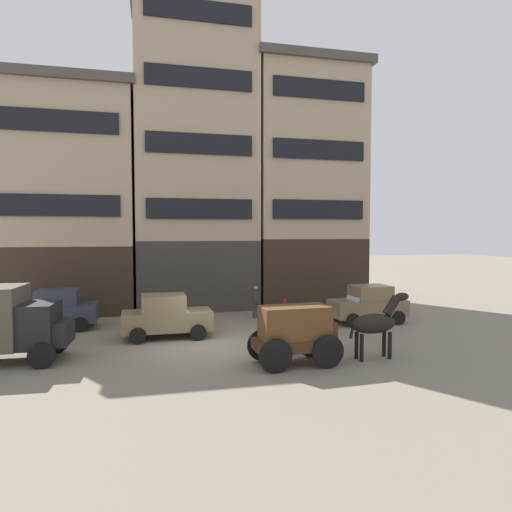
{
  "coord_description": "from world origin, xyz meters",
  "views": [
    {
      "loc": [
        -2.12,
        -16.79,
        4.44
      ],
      "look_at": [
        2.3,
        1.96,
        3.4
      ],
      "focal_mm": 30.64,
      "sensor_mm": 36.0,
      "label": 1
    }
  ],
  "objects_px": {
    "cargo_wagon": "(296,331)",
    "sedan_light": "(166,316)",
    "pedestrian_officer": "(256,299)",
    "draft_horse": "(376,323)",
    "fire_hydrant_curbside": "(285,306)",
    "sedan_parked_curb": "(55,310)",
    "sedan_dark": "(368,304)"
  },
  "relations": [
    {
      "from": "fire_hydrant_curbside",
      "to": "pedestrian_officer",
      "type": "bearing_deg",
      "value": -155.0
    },
    {
      "from": "cargo_wagon",
      "to": "pedestrian_officer",
      "type": "relative_size",
      "value": 1.65
    },
    {
      "from": "sedan_dark",
      "to": "sedan_light",
      "type": "distance_m",
      "value": 9.8
    },
    {
      "from": "sedan_light",
      "to": "fire_hydrant_curbside",
      "type": "distance_m",
      "value": 7.63
    },
    {
      "from": "draft_horse",
      "to": "sedan_light",
      "type": "bearing_deg",
      "value": 145.7
    },
    {
      "from": "cargo_wagon",
      "to": "sedan_parked_curb",
      "type": "xyz_separation_m",
      "value": [
        -9.03,
        7.56,
        -0.23
      ]
    },
    {
      "from": "sedan_dark",
      "to": "sedan_light",
      "type": "relative_size",
      "value": 1.0
    },
    {
      "from": "sedan_light",
      "to": "sedan_parked_curb",
      "type": "distance_m",
      "value": 5.61
    },
    {
      "from": "sedan_light",
      "to": "sedan_parked_curb",
      "type": "bearing_deg",
      "value": 150.91
    },
    {
      "from": "fire_hydrant_curbside",
      "to": "sedan_light",
      "type": "bearing_deg",
      "value": -147.76
    },
    {
      "from": "sedan_parked_curb",
      "to": "pedestrian_officer",
      "type": "distance_m",
      "value": 9.55
    },
    {
      "from": "sedan_parked_curb",
      "to": "pedestrian_officer",
      "type": "relative_size",
      "value": 2.08
    },
    {
      "from": "sedan_parked_curb",
      "to": "cargo_wagon",
      "type": "bearing_deg",
      "value": -39.93
    },
    {
      "from": "sedan_dark",
      "to": "sedan_parked_curb",
      "type": "distance_m",
      "value": 14.78
    },
    {
      "from": "draft_horse",
      "to": "pedestrian_officer",
      "type": "distance_m",
      "value": 8.41
    },
    {
      "from": "cargo_wagon",
      "to": "pedestrian_officer",
      "type": "xyz_separation_m",
      "value": [
        0.51,
        8.05,
        -0.17
      ]
    },
    {
      "from": "sedan_dark",
      "to": "sedan_parked_curb",
      "type": "bearing_deg",
      "value": 172.8
    },
    {
      "from": "sedan_dark",
      "to": "sedan_light",
      "type": "bearing_deg",
      "value": -174.89
    },
    {
      "from": "sedan_dark",
      "to": "sedan_parked_curb",
      "type": "xyz_separation_m",
      "value": [
        -14.67,
        1.85,
        0.0
      ]
    },
    {
      "from": "sedan_light",
      "to": "pedestrian_officer",
      "type": "distance_m",
      "value": 5.64
    },
    {
      "from": "pedestrian_officer",
      "to": "draft_horse",
      "type": "bearing_deg",
      "value": -73.11
    },
    {
      "from": "sedan_dark",
      "to": "pedestrian_officer",
      "type": "xyz_separation_m",
      "value": [
        -5.13,
        2.35,
        0.07
      ]
    },
    {
      "from": "cargo_wagon",
      "to": "pedestrian_officer",
      "type": "height_order",
      "value": "cargo_wagon"
    },
    {
      "from": "draft_horse",
      "to": "fire_hydrant_curbside",
      "type": "distance_m",
      "value": 8.95
    },
    {
      "from": "cargo_wagon",
      "to": "pedestrian_officer",
      "type": "bearing_deg",
      "value": 86.39
    },
    {
      "from": "pedestrian_officer",
      "to": "fire_hydrant_curbside",
      "type": "bearing_deg",
      "value": 25.0
    },
    {
      "from": "cargo_wagon",
      "to": "sedan_light",
      "type": "xyz_separation_m",
      "value": [
        -4.13,
        4.83,
        -0.23
      ]
    },
    {
      "from": "sedan_light",
      "to": "pedestrian_officer",
      "type": "height_order",
      "value": "sedan_light"
    },
    {
      "from": "fire_hydrant_curbside",
      "to": "draft_horse",
      "type": "bearing_deg",
      "value": -85.94
    },
    {
      "from": "sedan_parked_curb",
      "to": "pedestrian_officer",
      "type": "xyz_separation_m",
      "value": [
        9.53,
        0.49,
        0.07
      ]
    },
    {
      "from": "cargo_wagon",
      "to": "sedan_parked_curb",
      "type": "height_order",
      "value": "cargo_wagon"
    },
    {
      "from": "sedan_parked_curb",
      "to": "fire_hydrant_curbside",
      "type": "distance_m",
      "value": 11.43
    }
  ]
}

